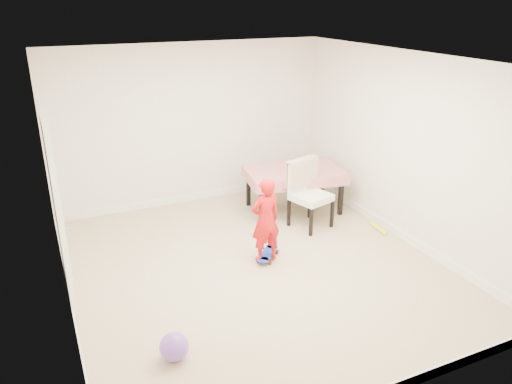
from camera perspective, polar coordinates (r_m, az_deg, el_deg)
name	(u,v)px	position (r m, az deg, el deg)	size (l,w,h in m)	color
ground	(255,267)	(6.48, -0.07, -8.57)	(5.00, 5.00, 0.00)	tan
ceiling	(255,61)	(5.64, -0.08, 14.71)	(4.50, 5.00, 0.04)	white
wall_back	(191,125)	(8.17, -7.39, 7.55)	(4.50, 0.04, 2.60)	silver
wall_front	(389,268)	(4.01, 14.97, -8.41)	(4.50, 0.04, 2.60)	silver
wall_left	(56,202)	(5.46, -21.88, -1.04)	(0.04, 5.00, 2.60)	silver
wall_right	(404,149)	(7.11, 16.55, 4.72)	(0.04, 5.00, 2.60)	silver
door	(58,215)	(5.84, -21.65, -2.48)	(0.10, 0.94, 2.11)	white
baseboard_back	(195,196)	(8.56, -7.01, -0.51)	(4.50, 0.02, 0.12)	white
baseboard_left	(72,305)	(6.02, -20.32, -12.02)	(0.02, 5.00, 0.12)	white
baseboard_right	(395,231)	(7.55, 15.62, -4.30)	(0.02, 5.00, 0.12)	white
dining_table	(294,190)	(8.02, 4.32, 0.26)	(1.49, 0.94, 0.70)	#B6090E
dining_chair	(311,195)	(7.40, 6.32, -0.33)	(0.56, 0.64, 1.02)	white
skateboard	(268,255)	(6.67, 1.34, -7.23)	(0.55, 0.20, 0.08)	blue
child	(266,223)	(6.35, 1.10, -3.51)	(0.41, 0.27, 1.12)	red
balloon	(174,347)	(5.03, -9.35, -17.05)	(0.28, 0.28, 0.28)	#7A51C3
foam_toy	(378,228)	(7.64, 13.82, -4.05)	(0.06, 0.06, 0.40)	#FBF41A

